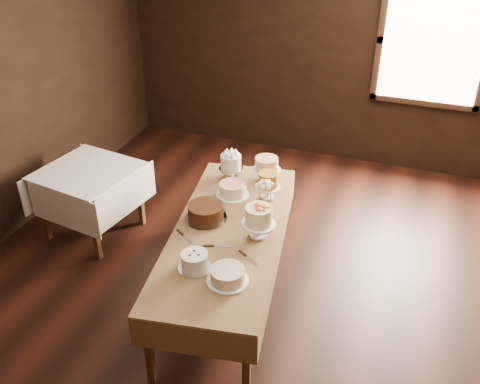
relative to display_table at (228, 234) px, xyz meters
name	(u,v)px	position (x,y,z in m)	size (l,w,h in m)	color
floor	(232,293)	(0.03, 0.01, -0.65)	(5.00, 6.00, 0.01)	black
wall_back	(320,50)	(0.03, 3.01, 0.75)	(5.00, 0.02, 2.80)	black
window	(434,45)	(1.33, 2.95, 0.95)	(1.10, 0.05, 1.30)	#FFEABF
display_table	(228,234)	(0.00, 0.00, 0.00)	(1.23, 2.37, 0.70)	#432716
side_table	(88,178)	(-1.66, 0.42, 0.00)	(0.99, 0.99, 0.73)	#432716
cake_meringue	(231,167)	(-0.29, 0.84, 0.17)	(0.26, 0.26, 0.25)	silver
cake_speckled	(266,170)	(0.04, 0.91, 0.16)	(0.31, 0.31, 0.25)	white
cake_lattice	(233,190)	(-0.16, 0.53, 0.11)	(0.31, 0.31, 0.11)	white
cake_caramel	(268,187)	(0.16, 0.60, 0.17)	(0.23, 0.23, 0.27)	white
cake_chocolate	(206,213)	(-0.23, 0.08, 0.12)	(0.42, 0.42, 0.14)	silver
cake_flowers	(259,223)	(0.27, 0.00, 0.18)	(0.30, 0.30, 0.29)	white
cake_swirl	(195,261)	(-0.05, -0.55, 0.11)	(0.27, 0.27, 0.13)	silver
cake_cream	(228,276)	(0.24, -0.61, 0.10)	(0.36, 0.36, 0.11)	white
cake_server_a	(223,246)	(0.05, -0.23, 0.05)	(0.24, 0.03, 0.01)	silver
cake_server_b	(253,261)	(0.33, -0.33, 0.05)	(0.24, 0.03, 0.01)	silver
cake_server_c	(225,208)	(-0.14, 0.29, 0.05)	(0.24, 0.03, 0.01)	silver
cake_server_d	(262,216)	(0.21, 0.29, 0.05)	(0.24, 0.03, 0.01)	silver
cake_server_e	(187,239)	(-0.25, -0.25, 0.05)	(0.24, 0.03, 0.01)	silver
flower_vase	(265,208)	(0.22, 0.33, 0.11)	(0.11, 0.11, 0.12)	#2D2823
flower_bouquet	(265,191)	(0.22, 0.33, 0.29)	(0.14, 0.14, 0.20)	white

